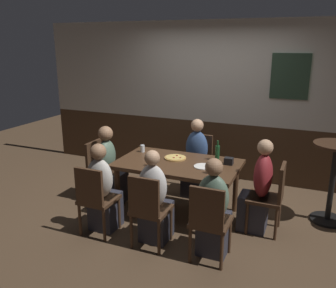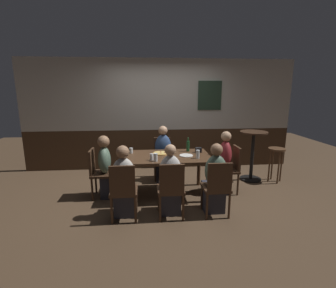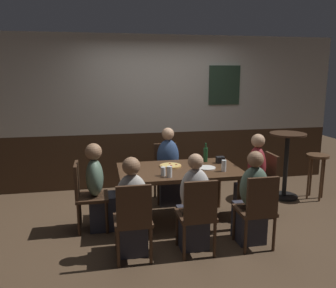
# 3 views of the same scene
# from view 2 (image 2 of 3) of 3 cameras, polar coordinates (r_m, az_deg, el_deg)

# --- Properties ---
(ground_plane) EXTENTS (12.00, 12.00, 0.00)m
(ground_plane) POSITION_cam_2_polar(r_m,az_deg,el_deg) (4.76, -0.43, -11.29)
(ground_plane) COLOR #4C3826
(wall_back) EXTENTS (6.40, 0.13, 2.60)m
(wall_back) POSITION_cam_2_polar(r_m,az_deg,el_deg) (6.03, -1.69, 6.66)
(wall_back) COLOR #3D2819
(wall_back) RESTS_ON ground_plane
(dining_table) EXTENTS (1.59, 0.94, 0.74)m
(dining_table) POSITION_cam_2_polar(r_m,az_deg,el_deg) (4.53, -0.45, -3.66)
(dining_table) COLOR #472D1C
(dining_table) RESTS_ON ground_plane
(chair_left_near) EXTENTS (0.40, 0.40, 0.88)m
(chair_left_near) POSITION_cam_2_polar(r_m,az_deg,el_deg) (3.75, -10.14, -10.04)
(chair_left_near) COLOR #422B1C
(chair_left_near) RESTS_ON ground_plane
(chair_head_west) EXTENTS (0.40, 0.40, 0.88)m
(chair_head_west) POSITION_cam_2_polar(r_m,az_deg,el_deg) (4.64, -15.56, -5.82)
(chair_head_west) COLOR #422B1C
(chair_head_west) RESTS_ON ground_plane
(chair_mid_far) EXTENTS (0.40, 0.40, 0.88)m
(chair_mid_far) POSITION_cam_2_polar(r_m,az_deg,el_deg) (5.43, -1.22, -2.68)
(chair_mid_far) COLOR #422B1C
(chair_mid_far) RESTS_ON ground_plane
(chair_right_near) EXTENTS (0.40, 0.40, 0.88)m
(chair_right_near) POSITION_cam_2_polar(r_m,az_deg,el_deg) (3.88, 11.15, -9.29)
(chair_right_near) COLOR #422B1C
(chair_right_near) RESTS_ON ground_plane
(chair_head_east) EXTENTS (0.40, 0.40, 0.88)m
(chair_head_east) POSITION_cam_2_polar(r_m,az_deg,el_deg) (4.83, 14.07, -5.03)
(chair_head_east) COLOR #422B1C
(chair_head_east) RESTS_ON ground_plane
(chair_mid_near) EXTENTS (0.40, 0.40, 0.88)m
(chair_mid_near) POSITION_cam_2_polar(r_m,az_deg,el_deg) (3.75, 0.70, -9.82)
(chair_mid_near) COLOR #422B1C
(chair_mid_near) RESTS_ON ground_plane
(person_left_near) EXTENTS (0.34, 0.37, 1.12)m
(person_left_near) POSITION_cam_2_polar(r_m,az_deg,el_deg) (3.91, -9.93, -9.49)
(person_left_near) COLOR #2D2D38
(person_left_near) RESTS_ON ground_plane
(person_head_west) EXTENTS (0.37, 0.34, 1.12)m
(person_head_west) POSITION_cam_2_polar(r_m,az_deg,el_deg) (4.62, -13.55, -6.03)
(person_head_west) COLOR #2D2D38
(person_head_west) RESTS_ON ground_plane
(person_mid_far) EXTENTS (0.34, 0.37, 1.17)m
(person_mid_far) POSITION_cam_2_polar(r_m,az_deg,el_deg) (5.27, -1.10, -3.20)
(person_mid_far) COLOR #2D2D38
(person_mid_far) RESTS_ON ground_plane
(person_right_near) EXTENTS (0.34, 0.37, 1.12)m
(person_right_near) POSITION_cam_2_polar(r_m,az_deg,el_deg) (4.04, 10.48, -8.79)
(person_right_near) COLOR #2D2D38
(person_right_near) RESTS_ON ground_plane
(person_head_east) EXTENTS (0.37, 0.34, 1.17)m
(person_head_east) POSITION_cam_2_polar(r_m,az_deg,el_deg) (4.78, 12.22, -5.19)
(person_head_east) COLOR #2D2D38
(person_head_east) RESTS_ON ground_plane
(person_mid_near) EXTENTS (0.34, 0.37, 1.12)m
(person_mid_near) POSITION_cam_2_polar(r_m,az_deg,el_deg) (3.91, 0.45, -9.30)
(person_mid_near) COLOR #2D2D38
(person_mid_near) RESTS_ON ground_plane
(pizza) EXTENTS (0.29, 0.29, 0.03)m
(pizza) POSITION_cam_2_polar(r_m,az_deg,el_deg) (4.63, -1.71, -2.11)
(pizza) COLOR tan
(pizza) RESTS_ON dining_table
(highball_clear) EXTENTS (0.07, 0.07, 0.13)m
(highball_clear) POSITION_cam_2_polar(r_m,az_deg,el_deg) (4.16, -2.83, -3.13)
(highball_clear) COLOR silver
(highball_clear) RESTS_ON dining_table
(beer_glass_tall) EXTENTS (0.06, 0.06, 0.11)m
(beer_glass_tall) POSITION_cam_2_polar(r_m,az_deg,el_deg) (4.23, -3.74, -3.07)
(beer_glass_tall) COLOR silver
(beer_glass_tall) RESTS_ON dining_table
(tumbler_water) EXTENTS (0.06, 0.06, 0.10)m
(tumbler_water) POSITION_cam_2_polar(r_m,az_deg,el_deg) (4.71, -8.39, -1.53)
(tumbler_water) COLOR silver
(tumbler_water) RESTS_ON dining_table
(tumbler_short) EXTENTS (0.06, 0.06, 0.15)m
(tumbler_short) POSITION_cam_2_polar(r_m,az_deg,el_deg) (4.36, 6.80, -2.45)
(tumbler_short) COLOR silver
(tumbler_short) RESTS_ON dining_table
(beer_bottle_green) EXTENTS (0.06, 0.06, 0.27)m
(beer_bottle_green) POSITION_cam_2_polar(r_m,az_deg,el_deg) (4.82, 4.57, -0.39)
(beer_bottle_green) COLOR #194723
(beer_bottle_green) RESTS_ON dining_table
(plate_white_large) EXTENTS (0.24, 0.24, 0.01)m
(plate_white_large) POSITION_cam_2_polar(r_m,az_deg,el_deg) (4.51, 4.17, -2.60)
(plate_white_large) COLOR white
(plate_white_large) RESTS_ON dining_table
(condiment_caddy) EXTENTS (0.11, 0.09, 0.09)m
(condiment_caddy) POSITION_cam_2_polar(r_m,az_deg,el_deg) (4.76, 6.94, -1.37)
(condiment_caddy) COLOR black
(condiment_caddy) RESTS_ON dining_table
(side_bar_table) EXTENTS (0.56, 0.56, 1.05)m
(side_bar_table) POSITION_cam_2_polar(r_m,az_deg,el_deg) (5.57, 18.68, -1.70)
(side_bar_table) COLOR black
(side_bar_table) RESTS_ON ground_plane
(bar_stool) EXTENTS (0.34, 0.34, 0.72)m
(bar_stool) POSITION_cam_2_polar(r_m,az_deg,el_deg) (5.65, 23.43, -2.43)
(bar_stool) COLOR #513521
(bar_stool) RESTS_ON ground_plane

